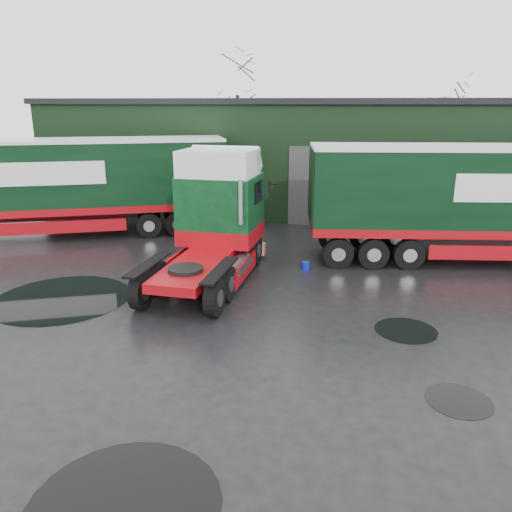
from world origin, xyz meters
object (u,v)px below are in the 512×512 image
Objects in this scene: hero_tractor at (203,221)px; lorry_right at (484,204)px; trailer_left at (69,188)px; tree_back_a at (238,119)px; wash_bucket at (306,266)px; tree_back_b at (441,134)px; warehouse at (332,152)px.

lorry_right is at bearing 27.65° from hero_tractor.
hero_tractor is 11.02m from lorry_right.
trailer_left is 20.55m from tree_back_a.
trailer_left is 12.01m from wash_bucket.
tree_back_b reaches higher than hero_tractor.
warehouse is 15.57m from trailer_left.
tree_back_b is (1.82, 21.00, 1.46)m from lorry_right.
lorry_right is 1.83× the size of tree_back_a.
warehouse reaches higher than trailer_left.
trailer_left is at bearing -134.76° from tree_back_b.
lorry_right is (18.05, -0.97, 0.02)m from trailer_left.
trailer_left is 18.08m from lorry_right.
lorry_right is at bearing -114.66° from trailer_left.
tree_back_a is at bearing 102.73° from hero_tractor.
tree_back_a reaches higher than wash_bucket.
hero_tractor is (-3.88, -15.50, -0.89)m from warehouse.
tree_back_a is at bearing 128.66° from warehouse.
tree_back_b is (8.52, 23.33, 3.60)m from wash_bucket.
trailer_left is at bearing 163.81° from wash_bucket.
hero_tractor is at bearing -147.16° from wash_bucket.
lorry_right is 25.46m from tree_back_a.
lorry_right is at bearing -60.67° from warehouse.
tree_back_b is (8.00, 10.00, 0.59)m from warehouse.
hero_tractor is 9.68m from trailer_left.
warehouse is 12.82m from tree_back_b.
hero_tractor is 0.50× the size of trailer_left.
trailer_left is 28.25m from tree_back_b.
wash_bucket is 0.03× the size of tree_back_a.
lorry_right reaches higher than trailer_left.
trailer_left is at bearing -100.93° from tree_back_a.
warehouse is 16.00m from hero_tractor.
trailer_left is (-11.87, -10.03, -0.89)m from warehouse.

